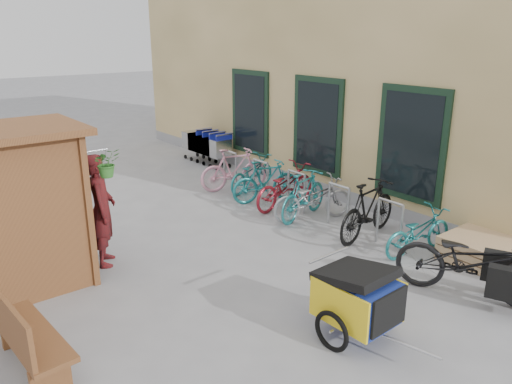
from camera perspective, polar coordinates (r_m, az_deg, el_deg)
ground at (r=7.68m, az=4.10°, el=-10.56°), size 80.00×80.00×0.00m
building at (r=14.57m, az=11.72°, el=16.92°), size 6.07×13.00×7.00m
kiosk at (r=7.82m, az=-27.10°, el=0.27°), size 2.49×1.65×2.40m
bike_rack at (r=10.56m, az=4.62°, el=0.55°), size 0.05×5.35×0.86m
pallet_stack at (r=9.07m, az=24.64°, el=-6.16°), size 1.00×1.20×0.40m
bench at (r=6.24m, az=-25.13°, el=-14.36°), size 0.57×1.58×0.98m
shopping_carts at (r=14.45m, az=-5.71°, el=5.55°), size 0.56×1.88×1.00m
child_trailer at (r=6.40m, az=11.53°, el=-11.63°), size 0.99×1.66×0.98m
cargo_bike at (r=7.73m, az=23.66°, el=-7.44°), size 1.49×2.22×1.10m
person_kiosk at (r=8.37m, az=-17.25°, el=-2.00°), size 0.68×0.80×1.85m
bike_0 at (r=8.96m, az=18.06°, el=-4.33°), size 1.58×0.70×0.80m
bike_1 at (r=9.36m, az=12.69°, el=-1.96°), size 1.88×0.79×1.09m
bike_2 at (r=10.08m, az=6.51°, el=-0.76°), size 1.81×1.11×0.90m
bike_3 at (r=10.16m, az=5.47°, el=-0.34°), size 1.70×0.87×0.98m
bike_4 at (r=10.78m, az=3.33°, el=0.68°), size 1.85×0.85×0.94m
bike_5 at (r=11.09m, az=1.10°, el=1.26°), size 1.65×0.84×0.96m
bike_6 at (r=11.93m, az=-0.51°, el=2.16°), size 1.69×0.96×0.84m
bike_7 at (r=11.94m, az=-2.49°, el=2.62°), size 1.77×0.92×1.02m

